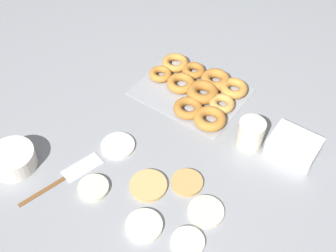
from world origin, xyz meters
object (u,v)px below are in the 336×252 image
object	(u,v)px
pancake_0	(144,226)
paper_cup	(251,134)
donut_tray	(199,90)
spatula	(74,172)
batter_bowl	(13,159)
pancake_5	(187,182)
pancake_6	(188,242)
container_stack	(294,146)
pancake_2	(206,212)
pancake_3	(148,185)
pancake_1	(118,146)
pancake_4	(93,188)

from	to	relation	value
pancake_0	paper_cup	size ratio (longest dim) A/B	1.06
donut_tray	spatula	xyz separation A→B (m)	(0.13, 0.55, -0.02)
donut_tray	batter_bowl	size ratio (longest dim) A/B	2.69
pancake_5	spatula	bearing A→B (deg)	28.98
pancake_6	batter_bowl	world-z (taller)	batter_bowl
pancake_5	paper_cup	world-z (taller)	paper_cup
spatula	container_stack	bearing A→B (deg)	-32.88
batter_bowl	pancake_2	bearing A→B (deg)	-160.61
pancake_3	pancake_5	bearing A→B (deg)	-138.95
pancake_2	spatula	xyz separation A→B (m)	(0.43, 0.12, -0.00)
pancake_3	batter_bowl	xyz separation A→B (m)	(0.41, 0.19, 0.02)
pancake_5	spatula	xyz separation A→B (m)	(0.32, 0.18, -0.00)
pancake_0	batter_bowl	bearing A→B (deg)	7.88
batter_bowl	paper_cup	bearing A→B (deg)	-137.95
pancake_0	container_stack	world-z (taller)	container_stack
pancake_1	batter_bowl	xyz separation A→B (m)	(0.23, 0.26, 0.03)
pancake_5	batter_bowl	size ratio (longest dim) A/B	0.69
pancake_5	pancake_4	bearing A→B (deg)	39.67
pancake_3	pancake_5	distance (m)	0.12
batter_bowl	paper_cup	distance (m)	0.78
pancake_3	container_stack	size ratio (longest dim) A/B	0.76
pancake_5	pancake_0	bearing A→B (deg)	84.96
container_stack	pancake_2	bearing A→B (deg)	72.73
pancake_2	pancake_6	xyz separation A→B (m)	(-0.01, 0.11, 0.00)
paper_cup	spatula	distance (m)	0.60
pancake_6	spatula	xyz separation A→B (m)	(0.44, 0.01, -0.00)
pancake_0	pancake_5	size ratio (longest dim) A/B	1.08
paper_cup	donut_tray	bearing A→B (deg)	-21.95
pancake_5	container_stack	world-z (taller)	container_stack
pancake_2	batter_bowl	size ratio (longest dim) A/B	0.74
batter_bowl	pancake_1	bearing A→B (deg)	-131.36
pancake_0	spatula	size ratio (longest dim) A/B	0.38
pancake_5	batter_bowl	bearing A→B (deg)	28.05
pancake_0	spatula	distance (m)	0.30
pancake_3	pancake_5	size ratio (longest dim) A/B	1.16
pancake_3	donut_tray	size ratio (longest dim) A/B	0.30
pancake_4	batter_bowl	distance (m)	0.29
pancake_4	pancake_6	xyz separation A→B (m)	(-0.34, -0.02, -0.00)
pancake_0	pancake_1	world-z (taller)	pancake_0
donut_tray	container_stack	world-z (taller)	container_stack
paper_cup	pancake_6	bearing A→B (deg)	94.39
pancake_0	container_stack	bearing A→B (deg)	-114.71
donut_tray	paper_cup	bearing A→B (deg)	158.05
donut_tray	spatula	bearing A→B (deg)	76.93
container_stack	pancake_5	bearing A→B (deg)	55.06
paper_cup	pancake_3	bearing A→B (deg)	62.81
pancake_0	pancake_4	xyz separation A→B (m)	(0.21, -0.01, 0.00)
pancake_0	pancake_4	world-z (taller)	pancake_4
pancake_6	spatula	distance (m)	0.44
pancake_4	pancake_5	distance (m)	0.29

